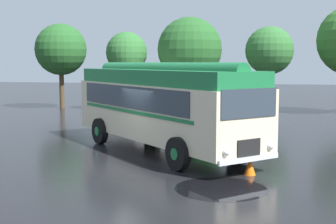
# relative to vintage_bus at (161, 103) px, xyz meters

# --- Properties ---
(ground_plane) EXTENTS (120.00, 120.00, 0.00)m
(ground_plane) POSITION_rel_vintage_bus_xyz_m (-0.28, -0.76, -1.89)
(ground_plane) COLOR black
(vintage_bus) EXTENTS (8.69, 9.02, 3.49)m
(vintage_bus) POSITION_rel_vintage_bus_xyz_m (0.00, 0.00, 0.00)
(vintage_bus) COLOR beige
(vintage_bus) RESTS_ON ground
(car_near_left) EXTENTS (2.17, 4.30, 1.66)m
(car_near_left) POSITION_rel_vintage_bus_xyz_m (-1.52, 10.85, -1.05)
(car_near_left) COLOR #B7BABF
(car_near_left) RESTS_ON ground
(car_mid_left) EXTENTS (2.17, 4.30, 1.66)m
(car_mid_left) POSITION_rel_vintage_bus_xyz_m (0.96, 9.81, -1.05)
(car_mid_left) COLOR #144C28
(car_mid_left) RESTS_ON ground
(box_van) EXTENTS (2.59, 5.87, 2.50)m
(box_van) POSITION_rel_vintage_bus_xyz_m (-4.23, 11.07, -0.53)
(box_van) COLOR silver
(box_van) RESTS_ON ground
(tree_far_left) EXTENTS (3.87, 3.87, 6.40)m
(tree_far_left) POSITION_rel_vintage_bus_xyz_m (-10.84, 15.67, 2.63)
(tree_far_left) COLOR #4C3823
(tree_far_left) RESTS_ON ground
(tree_left_of_centre) EXTENTS (2.97, 2.97, 5.70)m
(tree_left_of_centre) POSITION_rel_vintage_bus_xyz_m (-5.51, 15.01, 2.32)
(tree_left_of_centre) COLOR #4C3823
(tree_left_of_centre) RESTS_ON ground
(tree_centre) EXTENTS (4.55, 4.55, 6.68)m
(tree_centre) POSITION_rel_vintage_bus_xyz_m (-1.07, 15.19, 2.47)
(tree_centre) COLOR #4C3823
(tree_centre) RESTS_ON ground
(tree_right_of_centre) EXTENTS (3.29, 3.29, 5.95)m
(tree_right_of_centre) POSITION_rel_vintage_bus_xyz_m (4.57, 15.14, 2.37)
(tree_right_of_centre) COLOR #4C3823
(tree_right_of_centre) RESTS_ON ground
(traffic_cone) EXTENTS (0.36, 0.36, 0.55)m
(traffic_cone) POSITION_rel_vintage_bus_xyz_m (3.47, -3.31, -1.62)
(traffic_cone) COLOR orange
(traffic_cone) RESTS_ON ground
(puddle_patch) EXTENTS (2.58, 2.58, 0.01)m
(puddle_patch) POSITION_rel_vintage_bus_xyz_m (2.70, -5.09, -1.89)
(puddle_patch) COLOR black
(puddle_patch) RESTS_ON ground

